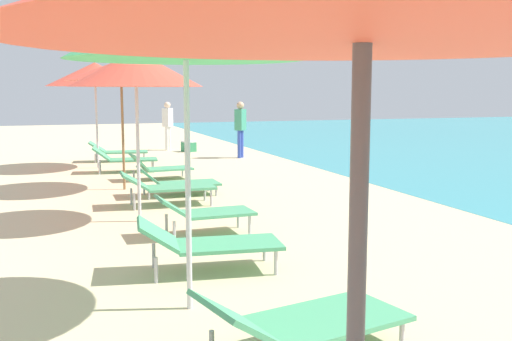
{
  "coord_description": "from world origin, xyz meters",
  "views": [
    {
      "loc": [
        -1.24,
        5.27,
        1.94
      ],
      "look_at": [
        0.89,
        11.44,
        1.05
      ],
      "focal_mm": 41.59,
      "sensor_mm": 36.0,
      "label": 1
    }
  ],
  "objects_px": {
    "person_walking_near": "(168,121)",
    "cooler_box": "(189,146)",
    "umbrella_fourth": "(185,27)",
    "lounger_fifth_shoreside": "(167,186)",
    "lounger_sixth_shoreside": "(160,167)",
    "lounger_farthest_inland": "(124,158)",
    "lounger_fourth_inland": "(302,319)",
    "lounger_sixth_inland": "(177,182)",
    "lounger_farthest_shoreside": "(118,151)",
    "lounger_fifth_inland": "(204,211)",
    "umbrella_fifth": "(136,69)",
    "umbrella_sixth": "(121,70)",
    "lounger_fourth_shoreside": "(208,242)",
    "person_walking_mid": "(240,124)",
    "umbrella_farthest": "(95,74)"
  },
  "relations": [
    {
      "from": "lounger_sixth_inland",
      "to": "lounger_farthest_shoreside",
      "type": "xyz_separation_m",
      "value": [
        -0.48,
        5.73,
        0.04
      ]
    },
    {
      "from": "lounger_sixth_shoreside",
      "to": "lounger_sixth_inland",
      "type": "height_order",
      "value": "lounger_sixth_shoreside"
    },
    {
      "from": "umbrella_sixth",
      "to": "lounger_sixth_shoreside",
      "type": "relative_size",
      "value": 1.9
    },
    {
      "from": "umbrella_fourth",
      "to": "umbrella_farthest",
      "type": "distance_m",
      "value": 10.21
    },
    {
      "from": "cooler_box",
      "to": "lounger_fifth_inland",
      "type": "bearing_deg",
      "value": -101.51
    },
    {
      "from": "lounger_fifth_inland",
      "to": "lounger_sixth_inland",
      "type": "distance_m",
      "value": 3.14
    },
    {
      "from": "umbrella_farthest",
      "to": "lounger_farthest_inland",
      "type": "xyz_separation_m",
      "value": [
        0.53,
        -1.01,
        -1.98
      ]
    },
    {
      "from": "umbrella_fifth",
      "to": "umbrella_fourth",
      "type": "bearing_deg",
      "value": -91.26
    },
    {
      "from": "lounger_fifth_inland",
      "to": "cooler_box",
      "type": "height_order",
      "value": "lounger_fifth_inland"
    },
    {
      "from": "lounger_farthest_shoreside",
      "to": "person_walking_near",
      "type": "relative_size",
      "value": 1.05
    },
    {
      "from": "umbrella_fourth",
      "to": "cooler_box",
      "type": "xyz_separation_m",
      "value": [
        2.98,
        13.36,
        -2.29
      ]
    },
    {
      "from": "lounger_farthest_shoreside",
      "to": "cooler_box",
      "type": "bearing_deg",
      "value": 46.07
    },
    {
      "from": "lounger_fourth_inland",
      "to": "umbrella_fourth",
      "type": "bearing_deg",
      "value": 104.53
    },
    {
      "from": "lounger_sixth_shoreside",
      "to": "lounger_farthest_inland",
      "type": "xyz_separation_m",
      "value": [
        -0.6,
        1.41,
        0.06
      ]
    },
    {
      "from": "lounger_sixth_inland",
      "to": "cooler_box",
      "type": "xyz_separation_m",
      "value": [
        1.93,
        7.63,
        -0.08
      ]
    },
    {
      "from": "lounger_fifth_shoreside",
      "to": "lounger_fifth_inland",
      "type": "distance_m",
      "value": 2.21
    },
    {
      "from": "lounger_fourth_shoreside",
      "to": "lounger_sixth_shoreside",
      "type": "height_order",
      "value": "lounger_fourth_shoreside"
    },
    {
      "from": "lounger_fifth_inland",
      "to": "umbrella_fifth",
      "type": "bearing_deg",
      "value": 120.55
    },
    {
      "from": "umbrella_sixth",
      "to": "umbrella_farthest",
      "type": "height_order",
      "value": "umbrella_farthest"
    },
    {
      "from": "person_walking_mid",
      "to": "cooler_box",
      "type": "height_order",
      "value": "person_walking_mid"
    },
    {
      "from": "lounger_farthest_inland",
      "to": "lounger_farthest_shoreside",
      "type": "bearing_deg",
      "value": 94.18
    },
    {
      "from": "lounger_sixth_inland",
      "to": "person_walking_near",
      "type": "distance_m",
      "value": 8.45
    },
    {
      "from": "lounger_sixth_inland",
      "to": "lounger_fourth_shoreside",
      "type": "bearing_deg",
      "value": -97.33
    },
    {
      "from": "lounger_fifth_inland",
      "to": "person_walking_mid",
      "type": "relative_size",
      "value": 0.81
    },
    {
      "from": "lounger_sixth_inland",
      "to": "lounger_fifth_shoreside",
      "type": "bearing_deg",
      "value": -110.81
    },
    {
      "from": "lounger_farthest_inland",
      "to": "umbrella_farthest",
      "type": "bearing_deg",
      "value": 123.85
    },
    {
      "from": "umbrella_sixth",
      "to": "lounger_farthest_inland",
      "type": "relative_size",
      "value": 1.66
    },
    {
      "from": "umbrella_fifth",
      "to": "umbrella_sixth",
      "type": "bearing_deg",
      "value": 87.69
    },
    {
      "from": "lounger_fifth_inland",
      "to": "umbrella_farthest",
      "type": "relative_size",
      "value": 0.49
    },
    {
      "from": "lounger_fourth_inland",
      "to": "lounger_fifth_shoreside",
      "type": "bearing_deg",
      "value": 76.76
    },
    {
      "from": "lounger_farthest_inland",
      "to": "cooler_box",
      "type": "distance_m",
      "value": 4.85
    },
    {
      "from": "lounger_sixth_inland",
      "to": "umbrella_farthest",
      "type": "height_order",
      "value": "umbrella_farthest"
    },
    {
      "from": "umbrella_fourth",
      "to": "lounger_sixth_inland",
      "type": "xyz_separation_m",
      "value": [
        1.05,
        5.72,
        -2.21
      ]
    },
    {
      "from": "lounger_fifth_inland",
      "to": "person_walking_near",
      "type": "xyz_separation_m",
      "value": [
        1.66,
        11.43,
        0.62
      ]
    },
    {
      "from": "lounger_fourth_shoreside",
      "to": "cooler_box",
      "type": "distance_m",
      "value": 12.62
    },
    {
      "from": "umbrella_fourth",
      "to": "person_walking_near",
      "type": "bearing_deg",
      "value": 80.1
    },
    {
      "from": "lounger_fourth_inland",
      "to": "person_walking_near",
      "type": "xyz_separation_m",
      "value": [
        1.86,
        15.19,
        0.68
      ]
    },
    {
      "from": "umbrella_fourth",
      "to": "lounger_fifth_shoreside",
      "type": "height_order",
      "value": "umbrella_fourth"
    },
    {
      "from": "lounger_fourth_inland",
      "to": "umbrella_fifth",
      "type": "height_order",
      "value": "umbrella_fifth"
    },
    {
      "from": "lounger_sixth_inland",
      "to": "lounger_farthest_inland",
      "type": "relative_size",
      "value": 0.96
    },
    {
      "from": "lounger_fifth_shoreside",
      "to": "umbrella_sixth",
      "type": "height_order",
      "value": "umbrella_sixth"
    },
    {
      "from": "lounger_fourth_inland",
      "to": "umbrella_farthest",
      "type": "xyz_separation_m",
      "value": [
        -0.62,
        11.38,
        2.06
      ]
    },
    {
      "from": "person_walking_near",
      "to": "cooler_box",
      "type": "distance_m",
      "value": 1.15
    },
    {
      "from": "lounger_sixth_inland",
      "to": "umbrella_farthest",
      "type": "distance_m",
      "value": 5.06
    },
    {
      "from": "umbrella_farthest",
      "to": "cooler_box",
      "type": "relative_size",
      "value": 5.31
    },
    {
      "from": "lounger_farthest_inland",
      "to": "cooler_box",
      "type": "relative_size",
      "value": 3.09
    },
    {
      "from": "umbrella_fourth",
      "to": "person_walking_mid",
      "type": "height_order",
      "value": "umbrella_fourth"
    },
    {
      "from": "lounger_farthest_inland",
      "to": "person_walking_near",
      "type": "xyz_separation_m",
      "value": [
        1.96,
        4.83,
        0.6
      ]
    },
    {
      "from": "umbrella_fifth",
      "to": "lounger_sixth_shoreside",
      "type": "bearing_deg",
      "value": 76.11
    },
    {
      "from": "lounger_fourth_inland",
      "to": "lounger_farthest_shoreside",
      "type": "bearing_deg",
      "value": 77.9
    }
  ]
}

